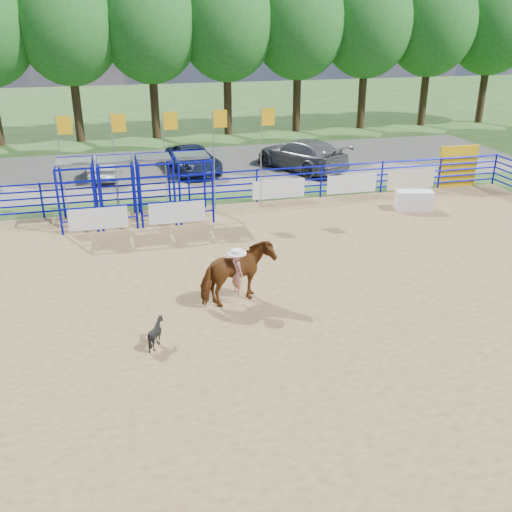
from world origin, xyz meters
The scene contains 12 objects.
ground centered at (0.00, 0.00, 0.00)m, with size 120.00×120.00×0.00m, color #395E25.
arena_dirt centered at (0.00, 0.00, 0.01)m, with size 30.00×20.00×0.02m, color #9E7E4F.
gravel_strip centered at (0.00, 17.00, 0.01)m, with size 40.00×10.00×0.01m, color slate.
announcer_table centered at (9.24, 7.31, 0.43)m, with size 1.53×0.71×0.82m, color white.
horse_and_rider centered at (0.07, 0.72, 0.96)m, with size 2.34×1.62×2.27m.
calf centered at (-2.40, -1.06, 0.38)m, with size 0.58×0.65×0.72m, color black.
car_b centered at (-3.43, 15.96, 0.63)m, with size 1.32×3.78×1.24m, color gray.
car_c centered at (1.05, 16.00, 0.68)m, with size 2.22×4.82×1.34m, color #151B34.
car_d centered at (6.78, 15.10, 0.83)m, with size 2.30×5.65×1.64m, color #5A5A5C.
perimeter_fence centered at (0.00, 0.00, 0.75)m, with size 30.10×20.10×1.50m.
chute_assembly centered at (-1.90, 8.84, 1.26)m, with size 19.32×2.41×4.20m.
treeline centered at (0.00, 26.00, 7.53)m, with size 56.40×6.40×11.24m.
Camera 1 is at (-3.01, -13.61, 7.64)m, focal length 40.00 mm.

